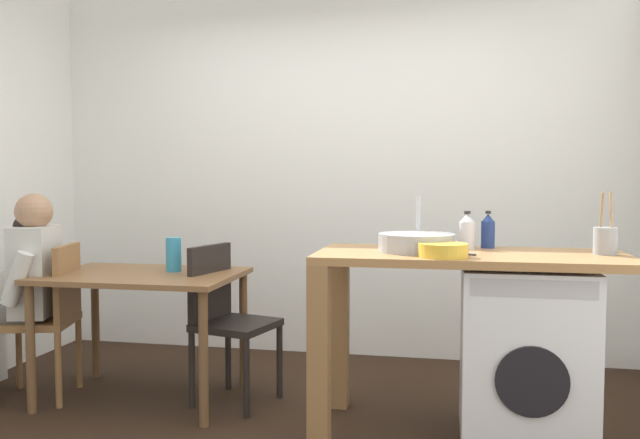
{
  "coord_description": "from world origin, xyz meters",
  "views": [
    {
      "loc": [
        0.81,
        -2.91,
        1.27
      ],
      "look_at": [
        0.13,
        0.45,
        1.07
      ],
      "focal_mm": 36.19,
      "sensor_mm": 36.0,
      "label": 1
    }
  ],
  "objects_px": {
    "chair_opposite": "(225,314)",
    "seated_person": "(21,284)",
    "vase": "(174,254)",
    "mixing_bowl": "(443,249)",
    "washing_machine": "(524,354)",
    "utensil_crock": "(605,240)",
    "bottle_squat_brown": "(488,231)",
    "chair_person_seat": "(50,312)",
    "dining_table": "(143,290)",
    "bottle_tall_green": "(467,232)"
  },
  "relations": [
    {
      "from": "dining_table",
      "to": "vase",
      "type": "distance_m",
      "value": 0.27
    },
    {
      "from": "washing_machine",
      "to": "utensil_crock",
      "type": "height_order",
      "value": "utensil_crock"
    },
    {
      "from": "chair_person_seat",
      "to": "chair_opposite",
      "type": "relative_size",
      "value": 1.0
    },
    {
      "from": "chair_opposite",
      "to": "seated_person",
      "type": "distance_m",
      "value": 1.21
    },
    {
      "from": "bottle_squat_brown",
      "to": "utensil_crock",
      "type": "bearing_deg",
      "value": -20.37
    },
    {
      "from": "bottle_tall_green",
      "to": "bottle_squat_brown",
      "type": "relative_size",
      "value": 1.0
    },
    {
      "from": "seated_person",
      "to": "utensil_crock",
      "type": "height_order",
      "value": "utensil_crock"
    },
    {
      "from": "bottle_tall_green",
      "to": "vase",
      "type": "bearing_deg",
      "value": 176.59
    },
    {
      "from": "vase",
      "to": "washing_machine",
      "type": "bearing_deg",
      "value": -8.6
    },
    {
      "from": "chair_person_seat",
      "to": "dining_table",
      "type": "bearing_deg",
      "value": -95.93
    },
    {
      "from": "washing_machine",
      "to": "bottle_tall_green",
      "type": "relative_size",
      "value": 4.39
    },
    {
      "from": "mixing_bowl",
      "to": "utensil_crock",
      "type": "height_order",
      "value": "utensil_crock"
    },
    {
      "from": "seated_person",
      "to": "washing_machine",
      "type": "distance_m",
      "value": 2.82
    },
    {
      "from": "chair_opposite",
      "to": "vase",
      "type": "xyz_separation_m",
      "value": [
        -0.33,
        0.03,
        0.33
      ]
    },
    {
      "from": "chair_opposite",
      "to": "bottle_squat_brown",
      "type": "height_order",
      "value": "bottle_squat_brown"
    },
    {
      "from": "washing_machine",
      "to": "mixing_bowl",
      "type": "height_order",
      "value": "mixing_bowl"
    },
    {
      "from": "seated_person",
      "to": "bottle_tall_green",
      "type": "height_order",
      "value": "seated_person"
    },
    {
      "from": "seated_person",
      "to": "bottle_squat_brown",
      "type": "xyz_separation_m",
      "value": [
        2.64,
        0.18,
        0.34
      ]
    },
    {
      "from": "bottle_squat_brown",
      "to": "seated_person",
      "type": "bearing_deg",
      "value": -176.17
    },
    {
      "from": "dining_table",
      "to": "utensil_crock",
      "type": "relative_size",
      "value": 3.67
    },
    {
      "from": "dining_table",
      "to": "vase",
      "type": "xyz_separation_m",
      "value": [
        0.15,
        0.1,
        0.2
      ]
    },
    {
      "from": "chair_opposite",
      "to": "washing_machine",
      "type": "bearing_deg",
      "value": 95.4
    },
    {
      "from": "dining_table",
      "to": "bottle_tall_green",
      "type": "height_order",
      "value": "bottle_tall_green"
    },
    {
      "from": "seated_person",
      "to": "bottle_squat_brown",
      "type": "height_order",
      "value": "seated_person"
    },
    {
      "from": "dining_table",
      "to": "chair_person_seat",
      "type": "xyz_separation_m",
      "value": [
        -0.55,
        -0.08,
        -0.14
      ]
    },
    {
      "from": "bottle_squat_brown",
      "to": "dining_table",
      "type": "bearing_deg",
      "value": -178.36
    },
    {
      "from": "chair_opposite",
      "to": "seated_person",
      "type": "relative_size",
      "value": 0.75
    },
    {
      "from": "seated_person",
      "to": "vase",
      "type": "bearing_deg",
      "value": -89.85
    },
    {
      "from": "seated_person",
      "to": "mixing_bowl",
      "type": "height_order",
      "value": "seated_person"
    },
    {
      "from": "chair_person_seat",
      "to": "utensil_crock",
      "type": "distance_m",
      "value": 3.06
    },
    {
      "from": "dining_table",
      "to": "seated_person",
      "type": "height_order",
      "value": "seated_person"
    },
    {
      "from": "dining_table",
      "to": "chair_opposite",
      "type": "relative_size",
      "value": 1.22
    },
    {
      "from": "mixing_bowl",
      "to": "vase",
      "type": "xyz_separation_m",
      "value": [
        -1.56,
        0.49,
        -0.12
      ]
    },
    {
      "from": "chair_opposite",
      "to": "bottle_squat_brown",
      "type": "bearing_deg",
      "value": 104.1
    },
    {
      "from": "chair_opposite",
      "to": "mixing_bowl",
      "type": "bearing_deg",
      "value": 84.06
    },
    {
      "from": "chair_person_seat",
      "to": "bottle_squat_brown",
      "type": "bearing_deg",
      "value": -101.24
    },
    {
      "from": "dining_table",
      "to": "washing_machine",
      "type": "xyz_separation_m",
      "value": [
        2.1,
        -0.2,
        -0.21
      ]
    },
    {
      "from": "bottle_squat_brown",
      "to": "mixing_bowl",
      "type": "xyz_separation_m",
      "value": [
        -0.23,
        -0.45,
        -0.05
      ]
    },
    {
      "from": "washing_machine",
      "to": "bottle_squat_brown",
      "type": "height_order",
      "value": "bottle_squat_brown"
    },
    {
      "from": "seated_person",
      "to": "utensil_crock",
      "type": "bearing_deg",
      "value": -104.78
    },
    {
      "from": "seated_person",
      "to": "washing_machine",
      "type": "relative_size",
      "value": 1.4
    },
    {
      "from": "dining_table",
      "to": "seated_person",
      "type": "xyz_separation_m",
      "value": [
        -0.7,
        -0.12,
        0.03
      ]
    },
    {
      "from": "mixing_bowl",
      "to": "chair_person_seat",
      "type": "bearing_deg",
      "value": 172.14
    },
    {
      "from": "seated_person",
      "to": "utensil_crock",
      "type": "distance_m",
      "value": 3.19
    },
    {
      "from": "chair_person_seat",
      "to": "seated_person",
      "type": "bearing_deg",
      "value": 90.0
    },
    {
      "from": "washing_machine",
      "to": "bottle_squat_brown",
      "type": "relative_size",
      "value": 4.4
    },
    {
      "from": "bottle_tall_green",
      "to": "utensil_crock",
      "type": "xyz_separation_m",
      "value": [
        0.64,
        -0.14,
        -0.02
      ]
    },
    {
      "from": "mixing_bowl",
      "to": "vase",
      "type": "height_order",
      "value": "mixing_bowl"
    },
    {
      "from": "bottle_tall_green",
      "to": "bottle_squat_brown",
      "type": "bearing_deg",
      "value": 27.12
    },
    {
      "from": "dining_table",
      "to": "vase",
      "type": "relative_size",
      "value": 5.5
    }
  ]
}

